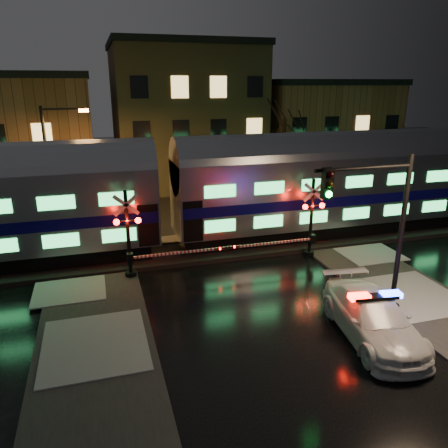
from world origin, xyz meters
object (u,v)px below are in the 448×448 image
Objects in this scene: police_car at (373,317)px; streetlight at (53,165)px; crossing_signal_right at (305,227)px; traffic_light at (379,235)px; crossing_signal_left at (137,243)px.

police_car is 18.38m from streetlight.
traffic_light reaches higher than crossing_signal_right.
streetlight reaches higher than traffic_light.
streetlight is (-12.24, 6.69, 2.63)m from crossing_signal_right.
streetlight reaches higher than crossing_signal_left.
police_car is at bearing -44.85° from crossing_signal_left.
streetlight is at bearing 151.34° from crossing_signal_right.
crossing_signal_right is (1.02, 7.42, 0.93)m from police_car.
traffic_light is (-0.16, -6.11, 1.64)m from crossing_signal_right.
police_car is 0.75× the size of streetlight.
traffic_light is at bearing -91.49° from crossing_signal_right.
crossing_signal_right is at bearing 78.82° from traffic_light.
crossing_signal_right is 0.99× the size of crossing_signal_left.
traffic_light reaches higher than police_car.
streetlight reaches higher than crossing_signal_right.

